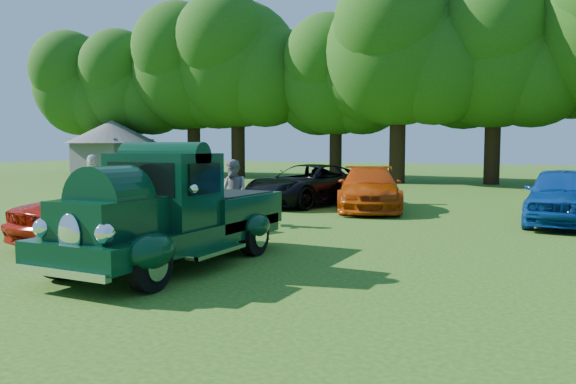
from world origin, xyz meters
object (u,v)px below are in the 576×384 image
at_px(back_car_black, 308,185).
at_px(gazebo, 112,142).
at_px(red_convertible, 123,203).
at_px(spectator_white, 91,186).
at_px(back_car_lime, 146,182).
at_px(hero_pickup, 173,217).
at_px(back_car_orange, 369,188).
at_px(spectator_pink, 206,193).
at_px(spectator_grey, 233,192).
at_px(back_car_blue, 563,196).

xyz_separation_m(back_car_black, gazebo, (-20.10, 11.54, 1.67)).
distance_m(red_convertible, gazebo, 28.16).
bearing_deg(spectator_white, back_car_lime, 44.28).
distance_m(hero_pickup, back_car_orange, 9.78).
relative_size(red_convertible, gazebo, 0.77).
distance_m(hero_pickup, back_car_black, 10.50).
bearing_deg(gazebo, hero_pickup, -44.69).
bearing_deg(spectator_white, hero_pickup, -101.07).
bearing_deg(hero_pickup, spectator_pink, 118.41).
relative_size(back_car_black, spectator_white, 2.82).
relative_size(back_car_lime, spectator_pink, 2.82).
relative_size(hero_pickup, spectator_white, 2.73).
distance_m(back_car_lime, spectator_grey, 7.45).
bearing_deg(spectator_pink, spectator_grey, -3.58).
height_order(back_car_black, back_car_blue, back_car_blue).
bearing_deg(back_car_orange, spectator_grey, -131.47).
height_order(red_convertible, back_car_orange, red_convertible).
bearing_deg(back_car_blue, spectator_white, -159.77).
bearing_deg(back_car_black, back_car_blue, 4.10).
relative_size(hero_pickup, spectator_grey, 2.90).
bearing_deg(back_car_orange, red_convertible, -129.29).
distance_m(red_convertible, back_car_blue, 11.33).
distance_m(back_car_lime, spectator_pink, 6.65).
bearing_deg(red_convertible, back_car_black, 96.30).
bearing_deg(back_car_orange, gazebo, 133.08).
height_order(hero_pickup, gazebo, gazebo).
bearing_deg(back_car_blue, red_convertible, -140.35).
relative_size(back_car_orange, spectator_white, 2.64).
bearing_deg(spectator_pink, back_car_blue, 25.08).
height_order(red_convertible, spectator_white, spectator_white).
xyz_separation_m(back_car_lime, spectator_white, (1.69, -4.40, 0.16)).
bearing_deg(hero_pickup, spectator_white, 145.73).
xyz_separation_m(spectator_pink, gazebo, (-19.51, 17.07, 1.58)).
relative_size(hero_pickup, gazebo, 0.79).
bearing_deg(back_car_blue, back_car_lime, -179.20).
distance_m(spectator_grey, spectator_white, 4.64).
bearing_deg(hero_pickup, back_car_lime, 132.59).
xyz_separation_m(back_car_lime, gazebo, (-14.12, 13.18, 1.64)).
relative_size(back_car_blue, gazebo, 0.71).
bearing_deg(spectator_white, spectator_grey, -61.43).
xyz_separation_m(back_car_orange, back_car_blue, (5.73, -1.05, 0.07)).
relative_size(red_convertible, back_car_lime, 1.06).
relative_size(back_car_lime, spectator_grey, 2.65).
distance_m(red_convertible, back_car_black, 8.75).
xyz_separation_m(back_car_orange, spectator_white, (-6.74, -5.49, 0.22)).
xyz_separation_m(back_car_orange, spectator_grey, (-2.12, -5.05, 0.16)).
relative_size(back_car_lime, spectator_white, 2.50).
xyz_separation_m(hero_pickup, red_convertible, (-2.62, 1.59, -0.02)).
distance_m(hero_pickup, spectator_white, 7.60).
height_order(back_car_black, back_car_orange, back_car_black).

